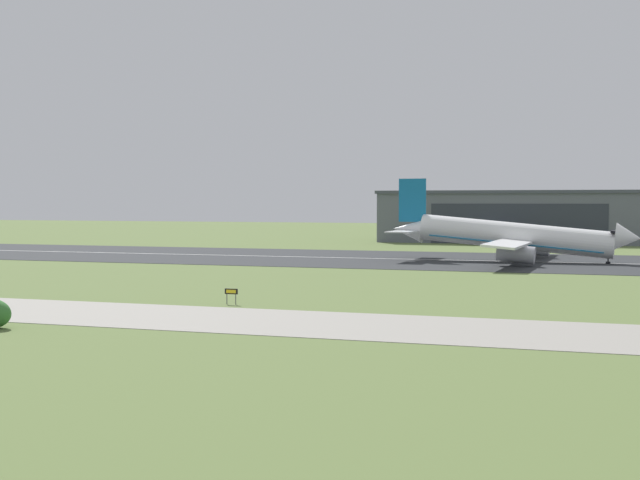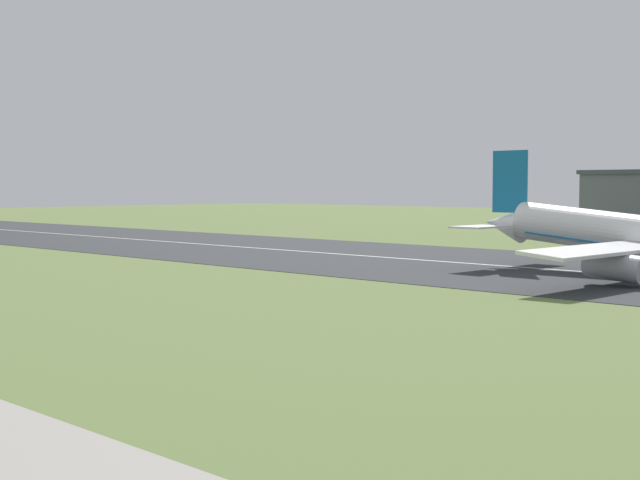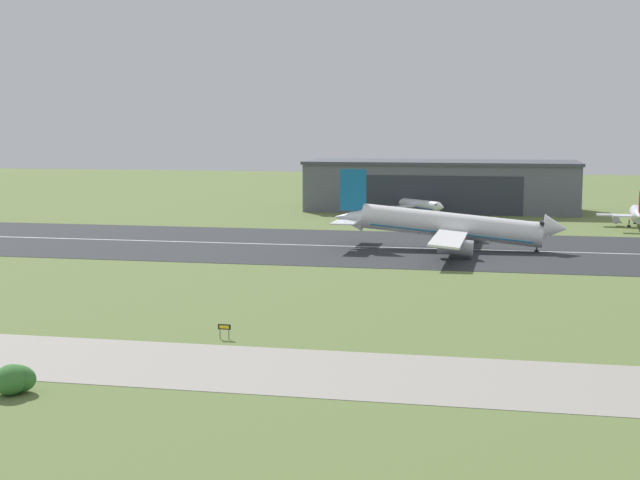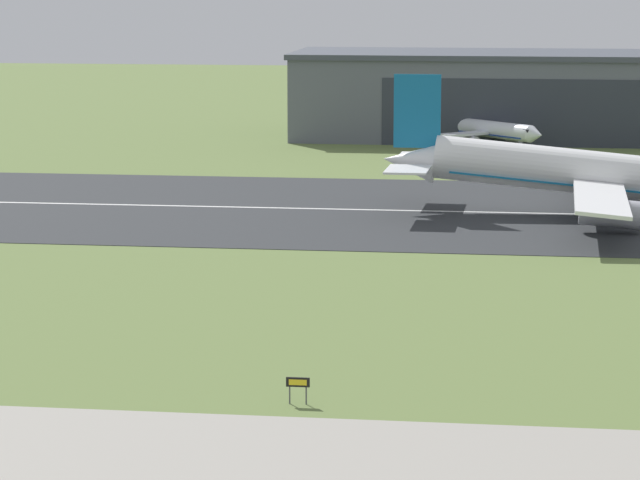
# 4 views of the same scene
# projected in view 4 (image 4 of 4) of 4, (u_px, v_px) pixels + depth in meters

# --- Properties ---
(ground_plane) EXTENTS (698.83, 698.83, 0.00)m
(ground_plane) POSITION_uv_depth(u_px,v_px,m) (87.00, 328.00, 120.09)
(ground_plane) COLOR olive
(runway_strip) EXTENTS (458.83, 54.66, 0.06)m
(runway_strip) POSITION_uv_depth(u_px,v_px,m) (236.00, 207.00, 181.87)
(runway_strip) COLOR #2B2D30
(runway_strip) RESTS_ON ground_plane
(runway_centreline) EXTENTS (412.95, 0.70, 0.01)m
(runway_centreline) POSITION_uv_depth(u_px,v_px,m) (236.00, 207.00, 181.86)
(runway_centreline) COLOR silver
(runway_centreline) RESTS_ON runway_strip
(hangar_building) EXTENTS (79.27, 27.92, 14.65)m
(hangar_building) POSITION_uv_depth(u_px,v_px,m) (526.00, 95.00, 257.60)
(hangar_building) COLOR slate
(hangar_building) RESTS_ON ground_plane
(airplane_landing) EXTENTS (47.62, 53.36, 16.16)m
(airplane_landing) POSITION_uv_depth(u_px,v_px,m) (588.00, 174.00, 175.33)
(airplane_landing) COLOR white
(airplane_landing) RESTS_ON ground_plane
(airplane_parked_west) EXTENTS (22.40, 22.81, 9.13)m
(airplane_parked_west) POSITION_uv_depth(u_px,v_px,m) (486.00, 129.00, 243.17)
(airplane_parked_west) COLOR silver
(airplane_parked_west) RESTS_ON ground_plane
(runway_sign) EXTENTS (1.56, 0.13, 1.79)m
(runway_sign) POSITION_uv_depth(u_px,v_px,m) (298.00, 384.00, 98.47)
(runway_sign) COLOR #4C4C51
(runway_sign) RESTS_ON ground_plane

